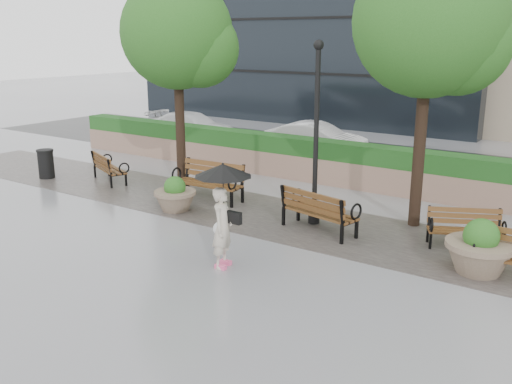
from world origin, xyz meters
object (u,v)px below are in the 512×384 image
Objects in this scene: car_right at (316,140)px; bench_0 at (110,174)px; lamppost at (316,146)px; bench_3 at (464,237)px; planter_right at (479,252)px; bench_1 at (209,189)px; trash_bin at (46,165)px; bench_2 at (319,220)px; pedestrian at (223,205)px; planter_left at (175,197)px; car_left at (192,126)px.

bench_0 is at bearing 150.33° from car_right.
car_right is at bearing 118.34° from lamppost.
bench_3 is 1.43m from planter_right.
bench_1 is at bearing 179.57° from car_right.
trash_bin is 9.87m from car_right.
bench_0 reaches higher than trash_bin.
bench_3 is at bearing 5.32° from trash_bin.
planter_right reaches higher than bench_1.
lamppost reaches higher than trash_bin.
pedestrian is at bearing 91.08° from bench_2.
planter_right is (3.76, -0.38, 0.13)m from bench_2.
lamppost reaches higher than pedestrian.
car_right is 11.42m from pedestrian.
planter_left is at bearing 178.14° from car_right.
trash_bin is (-2.11, -0.81, 0.18)m from bench_0.
bench_2 is 0.96× the size of pedestrian.
bench_0 is 7.61m from lamppost.
planter_right is 16.62m from car_left.
lamppost reaches higher than bench_3.
bench_3 is (3.14, 0.90, -0.05)m from bench_2.
bench_2 is at bearing 8.94° from planter_left.
bench_3 is (10.96, 0.41, -0.02)m from bench_0.
planter_right reaches higher than bench_3.
planter_left is 5.96m from trash_bin.
car_right is at bearing -92.62° from bench_0.
bench_1 reaches higher than bench_0.
car_right is at bearing -95.53° from car_left.
car_right is (-8.11, 8.21, 0.22)m from planter_right.
bench_1 is at bearing 172.40° from planter_right.
bench_1 is at bearing 84.32° from planter_left.
lamppost reaches higher than car_left.
trash_bin is 0.43× the size of pedestrian.
bench_1 is at bearing 156.48° from bench_3.
bench_0 is 0.88× the size of bench_1.
planter_left is 10.80m from car_left.
car_left is 2.02× the size of pedestrian.
bench_2 is at bearing -155.27° from car_right.
pedestrian is (3.77, -10.76, 0.63)m from car_right.
planter_right is at bearing -124.97° from car_left.
bench_1 is at bearing -155.27° from bench_0.
bench_0 is 2.00× the size of trash_bin.
planter_right is (0.61, -1.28, 0.18)m from bench_3.
planter_right is at bearing 1.84° from planter_left.
planter_right is at bearing -12.07° from lamppost.
pedestrian reaches higher than planter_left.
lamppost is at bearing -130.85° from car_left.
planter_left is at bearing -178.16° from planter_right.
planter_left is (-7.13, -1.53, 0.11)m from bench_3.
planter_right is 11.54m from car_right.
bench_0 is 8.12m from car_right.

